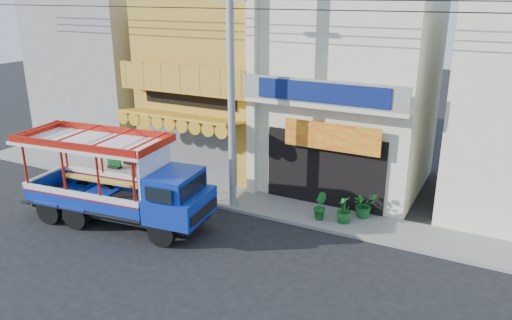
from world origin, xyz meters
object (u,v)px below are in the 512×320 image
(utility_pole, at_px, (235,76))
(potted_plant_c, at_px, (344,209))
(green_sign, at_px, (114,159))
(potted_plant_a, at_px, (364,204))
(potted_plant_b, at_px, (320,206))
(songthaew_truck, at_px, (128,184))

(utility_pole, xyz_separation_m, potted_plant_c, (4.06, 0.53, -4.42))
(green_sign, height_order, potted_plant_a, green_sign)
(utility_pole, distance_m, potted_plant_c, 6.02)
(potted_plant_b, bearing_deg, potted_plant_c, -104.19)
(potted_plant_c, bearing_deg, songthaew_truck, -60.81)
(utility_pole, distance_m, green_sign, 8.47)
(potted_plant_c, bearing_deg, utility_pole, -81.09)
(potted_plant_c, bearing_deg, green_sign, -91.42)
(utility_pole, height_order, potted_plant_b, utility_pole)
(utility_pole, relative_size, potted_plant_c, 28.43)
(potted_plant_a, relative_size, potted_plant_c, 0.98)
(green_sign, bearing_deg, songthaew_truck, -41.84)
(songthaew_truck, distance_m, potted_plant_b, 6.74)
(potted_plant_b, bearing_deg, green_sign, 63.83)
(songthaew_truck, relative_size, potted_plant_a, 7.34)
(songthaew_truck, bearing_deg, potted_plant_a, 30.79)
(green_sign, relative_size, potted_plant_b, 1.12)
(utility_pole, bearing_deg, potted_plant_b, 7.20)
(green_sign, distance_m, potted_plant_a, 11.66)
(potted_plant_b, relative_size, potted_plant_c, 0.98)
(utility_pole, xyz_separation_m, green_sign, (-7.12, 1.10, -4.46))
(green_sign, xyz_separation_m, potted_plant_b, (10.30, -0.70, 0.03))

